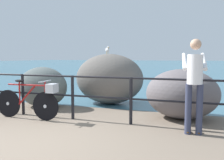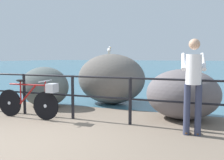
% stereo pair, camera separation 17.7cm
% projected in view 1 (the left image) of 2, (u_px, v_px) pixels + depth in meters
% --- Properties ---
extents(ground_plane, '(120.00, 120.00, 0.10)m').
position_uv_depth(ground_plane, '(168.00, 73.00, 23.02)').
color(ground_plane, '#756656').
extents(sea_surface, '(120.00, 90.00, 0.01)m').
position_uv_depth(sea_surface, '(185.00, 64.00, 49.46)').
color(sea_surface, '#38667A').
rests_on(sea_surface, ground_plane).
extents(promenade_railing, '(8.52, 0.07, 1.02)m').
position_uv_depth(promenade_railing, '(73.00, 92.00, 5.83)').
color(promenade_railing, black).
rests_on(promenade_railing, ground_plane).
extents(bicycle, '(1.70, 0.48, 0.92)m').
position_uv_depth(bicycle, '(32.00, 99.00, 5.81)').
color(bicycle, black).
rests_on(bicycle, ground_plane).
extents(person_at_railing, '(0.49, 0.66, 1.78)m').
position_uv_depth(person_at_railing, '(195.00, 82.00, 4.65)').
color(person_at_railing, '#333851').
rests_on(person_at_railing, ground_plane).
extents(breakwater_boulder_main, '(2.13, 1.59, 1.54)m').
position_uv_depth(breakwater_boulder_main, '(109.00, 79.00, 7.76)').
color(breakwater_boulder_main, '#605B56').
rests_on(breakwater_boulder_main, ground).
extents(breakwater_boulder_left, '(1.49, 1.12, 1.16)m').
position_uv_depth(breakwater_boulder_left, '(43.00, 87.00, 7.27)').
color(breakwater_boulder_left, '#535D5B').
rests_on(breakwater_boulder_left, ground).
extents(breakwater_boulder_right, '(1.70, 1.49, 1.17)m').
position_uv_depth(breakwater_boulder_right, '(182.00, 94.00, 5.91)').
color(breakwater_boulder_right, '#615B5D').
rests_on(breakwater_boulder_right, ground).
extents(seagull, '(0.25, 0.31, 0.23)m').
position_uv_depth(seagull, '(107.00, 49.00, 7.78)').
color(seagull, gold).
rests_on(seagull, breakwater_boulder_main).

